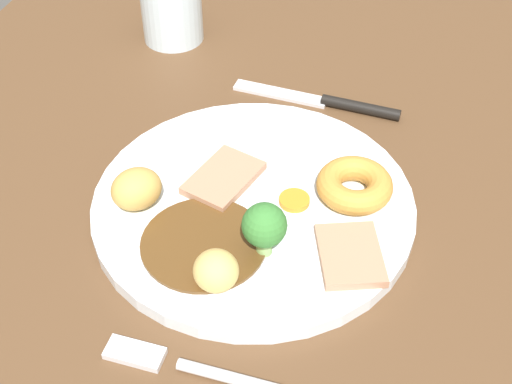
% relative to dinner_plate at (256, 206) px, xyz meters
% --- Properties ---
extents(dining_table, '(1.20, 0.84, 0.04)m').
position_rel_dinner_plate_xyz_m(dining_table, '(-0.03, 0.00, -0.02)').
color(dining_table, brown).
rests_on(dining_table, ground).
extents(dinner_plate, '(0.29, 0.29, 0.01)m').
position_rel_dinner_plate_xyz_m(dinner_plate, '(0.00, 0.00, 0.00)').
color(dinner_plate, white).
rests_on(dinner_plate, dining_table).
extents(gravy_pool, '(0.11, 0.11, 0.00)m').
position_rel_dinner_plate_xyz_m(gravy_pool, '(-0.06, 0.03, 0.01)').
color(gravy_pool, '#563819').
rests_on(gravy_pool, dinner_plate).
extents(meat_slice_main, '(0.08, 0.07, 0.01)m').
position_rel_dinner_plate_xyz_m(meat_slice_main, '(0.02, 0.04, 0.01)').
color(meat_slice_main, tan).
rests_on(meat_slice_main, dinner_plate).
extents(meat_slice_under, '(0.08, 0.07, 0.01)m').
position_rel_dinner_plate_xyz_m(meat_slice_under, '(-0.04, -0.09, 0.01)').
color(meat_slice_under, tan).
rests_on(meat_slice_under, dinner_plate).
extents(yorkshire_pudding, '(0.07, 0.07, 0.02)m').
position_rel_dinner_plate_xyz_m(yorkshire_pudding, '(0.03, -0.08, 0.02)').
color(yorkshire_pudding, '#C68938').
rests_on(yorkshire_pudding, dinner_plate).
extents(roast_potato_left, '(0.06, 0.06, 0.04)m').
position_rel_dinner_plate_xyz_m(roast_potato_left, '(-0.04, 0.10, 0.03)').
color(roast_potato_left, tan).
rests_on(roast_potato_left, dinner_plate).
extents(roast_potato_right, '(0.05, 0.05, 0.03)m').
position_rel_dinner_plate_xyz_m(roast_potato_right, '(-0.10, 0.00, 0.02)').
color(roast_potato_right, '#D8B260').
rests_on(roast_potato_right, dinner_plate).
extents(carrot_coin_front, '(0.03, 0.03, 0.01)m').
position_rel_dinner_plate_xyz_m(carrot_coin_front, '(0.01, -0.03, 0.01)').
color(carrot_coin_front, orange).
rests_on(carrot_coin_front, dinner_plate).
extents(broccoli_floret, '(0.04, 0.04, 0.05)m').
position_rel_dinner_plate_xyz_m(broccoli_floret, '(-0.06, -0.02, 0.04)').
color(broccoli_floret, '#8CB766').
rests_on(broccoli_floret, dinner_plate).
extents(fork, '(0.02, 0.15, 0.01)m').
position_rel_dinner_plate_xyz_m(fork, '(-0.17, -0.01, -0.00)').
color(fork, silver).
rests_on(fork, dining_table).
extents(knife, '(0.02, 0.19, 0.01)m').
position_rel_dinner_plate_xyz_m(knife, '(0.18, -0.03, -0.00)').
color(knife, black).
rests_on(knife, dining_table).
extents(water_glass, '(0.07, 0.07, 0.10)m').
position_rel_dinner_plate_xyz_m(water_glass, '(0.26, 0.18, 0.04)').
color(water_glass, silver).
rests_on(water_glass, dining_table).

